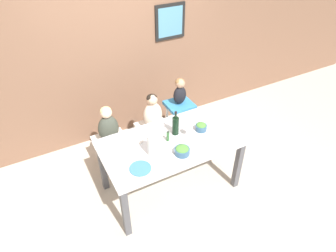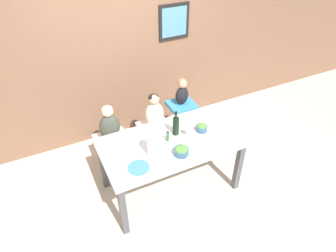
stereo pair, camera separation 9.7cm
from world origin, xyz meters
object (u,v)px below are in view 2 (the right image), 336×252
at_px(dinner_plate_back_left, 133,140).
at_px(dinner_plate_back_right, 199,118).
at_px(person_child_left, 109,124).
at_px(person_child_center, 154,112).
at_px(chair_right_highchair, 181,113).
at_px(salad_bowl_small, 202,128).
at_px(dinner_plate_front_left, 139,168).
at_px(salad_bowl_large, 181,151).
at_px(wine_bottle, 176,125).
at_px(person_baby_right, 182,91).
at_px(chair_far_left, 112,143).
at_px(wine_glass_near, 188,128).
at_px(paper_towel_roll, 152,144).
at_px(chair_far_center, 155,130).

relative_size(dinner_plate_back_left, dinner_plate_back_right, 1.00).
xyz_separation_m(person_child_left, dinner_plate_back_right, (1.04, -0.45, 0.06)).
bearing_deg(person_child_center, chair_right_highchair, -0.10).
xyz_separation_m(salad_bowl_small, dinner_plate_front_left, (-0.91, -0.25, -0.04)).
bearing_deg(salad_bowl_large, wine_bottle, 72.38).
relative_size(person_baby_right, dinner_plate_front_left, 1.66).
relative_size(person_child_center, dinner_plate_back_left, 2.22).
relative_size(salad_bowl_large, salad_bowl_small, 1.22).
bearing_deg(wine_bottle, dinner_plate_back_left, 167.28).
bearing_deg(person_child_left, dinner_plate_front_left, -88.10).
bearing_deg(dinner_plate_back_right, salad_bowl_small, -113.34).
relative_size(chair_far_left, wine_glass_near, 2.73).
bearing_deg(paper_towel_roll, wine_glass_near, 10.47).
distance_m(person_baby_right, dinner_plate_back_right, 0.48).
height_order(chair_far_left, salad_bowl_large, salad_bowl_large).
bearing_deg(chair_far_left, wine_glass_near, -43.55).
bearing_deg(chair_right_highchair, wine_glass_near, -112.67).
bearing_deg(person_child_left, chair_far_left, -90.00).
xyz_separation_m(salad_bowl_large, salad_bowl_small, (0.41, 0.26, 0.00)).
distance_m(wine_bottle, wine_glass_near, 0.15).
bearing_deg(paper_towel_roll, chair_far_left, 107.15).
bearing_deg(person_child_left, person_baby_right, 0.02).
relative_size(chair_right_highchair, dinner_plate_back_left, 3.08).
xyz_separation_m(person_child_center, salad_bowl_large, (-0.10, -0.95, 0.10)).
distance_m(chair_far_center, dinner_plate_front_left, 1.17).
distance_m(person_baby_right, salad_bowl_small, 0.71).
xyz_separation_m(person_child_center, wine_glass_near, (0.12, -0.71, 0.17)).
bearing_deg(paper_towel_roll, person_child_left, 107.14).
relative_size(paper_towel_roll, dinner_plate_back_left, 1.17).
distance_m(chair_right_highchair, dinner_plate_back_right, 0.50).
bearing_deg(person_baby_right, salad_bowl_large, -118.51).
height_order(chair_far_center, wine_bottle, wine_bottle).
distance_m(person_child_center, dinner_plate_back_left, 0.70).
xyz_separation_m(person_baby_right, wine_bottle, (-0.41, -0.61, -0.03)).
distance_m(chair_far_left, dinner_plate_back_right, 1.20).
xyz_separation_m(dinner_plate_back_left, dinner_plate_back_right, (0.90, 0.04, 0.00)).
bearing_deg(person_child_left, wine_bottle, -43.60).
bearing_deg(person_baby_right, salad_bowl_small, -98.31).
distance_m(wine_bottle, dinner_plate_front_left, 0.70).
bearing_deg(person_child_left, paper_towel_roll, -72.86).
xyz_separation_m(person_baby_right, salad_bowl_small, (-0.10, -0.69, -0.11)).
xyz_separation_m(wine_bottle, wine_glass_near, (0.11, -0.10, -0.00)).
xyz_separation_m(chair_right_highchair, dinner_plate_back_left, (-0.90, -0.49, 0.20)).
relative_size(person_child_left, paper_towel_roll, 1.89).
bearing_deg(dinner_plate_front_left, chair_right_highchair, 42.95).
bearing_deg(person_child_center, chair_far_left, -179.94).
distance_m(wine_glass_near, dinner_plate_front_left, 0.76).
xyz_separation_m(person_child_center, paper_towel_roll, (-0.38, -0.80, 0.19)).
distance_m(chair_right_highchair, dinner_plate_front_left, 1.40).
height_order(salad_bowl_large, dinner_plate_back_left, salad_bowl_large).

